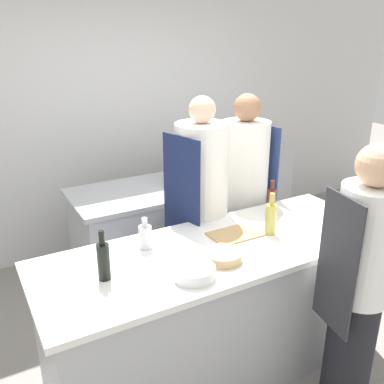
% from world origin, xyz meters
% --- Properties ---
extents(ground_plane, '(16.00, 16.00, 0.00)m').
position_xyz_m(ground_plane, '(0.00, 0.00, 0.00)').
color(ground_plane, gray).
extents(wall_back, '(8.00, 0.06, 2.80)m').
position_xyz_m(wall_back, '(0.00, 2.13, 1.40)').
color(wall_back, silver).
rests_on(wall_back, ground_plane).
extents(prep_counter, '(2.30, 0.83, 0.91)m').
position_xyz_m(prep_counter, '(0.00, 0.00, 0.46)').
color(prep_counter, '#A8AAAF').
rests_on(prep_counter, ground_plane).
extents(pass_counter, '(1.61, 0.74, 0.91)m').
position_xyz_m(pass_counter, '(0.18, 1.18, 0.46)').
color(pass_counter, '#A8AAAF').
rests_on(pass_counter, ground_plane).
extents(oven_range, '(0.80, 0.70, 0.98)m').
position_xyz_m(oven_range, '(1.46, 1.73, 0.49)').
color(oven_range, '#A8AAAF').
rests_on(oven_range, ground_plane).
extents(chef_at_prep_near, '(0.37, 0.35, 1.66)m').
position_xyz_m(chef_at_prep_near, '(0.51, -0.66, 0.84)').
color(chef_at_prep_near, black).
rests_on(chef_at_prep_near, ground_plane).
extents(chef_at_stove, '(0.41, 0.39, 1.74)m').
position_xyz_m(chef_at_stove, '(0.66, 0.66, 0.87)').
color(chef_at_stove, black).
rests_on(chef_at_stove, ground_plane).
extents(chef_at_pass_far, '(0.44, 0.42, 1.77)m').
position_xyz_m(chef_at_pass_far, '(0.18, 0.54, 0.88)').
color(chef_at_pass_far, black).
rests_on(chef_at_pass_far, ground_plane).
extents(bottle_olive_oil, '(0.07, 0.07, 0.29)m').
position_xyz_m(bottle_olive_oil, '(-0.75, -0.01, 1.03)').
color(bottle_olive_oil, black).
rests_on(bottle_olive_oil, prep_counter).
extents(bottle_vinegar, '(0.08, 0.08, 0.20)m').
position_xyz_m(bottle_vinegar, '(-0.41, 0.21, 0.99)').
color(bottle_vinegar, silver).
rests_on(bottle_vinegar, prep_counter).
extents(bottle_wine, '(0.07, 0.07, 0.29)m').
position_xyz_m(bottle_wine, '(0.39, -0.01, 1.03)').
color(bottle_wine, '#B2A84C').
rests_on(bottle_wine, prep_counter).
extents(bottle_cooking_oil, '(0.06, 0.06, 0.26)m').
position_xyz_m(bottle_cooking_oil, '(0.62, 0.26, 1.02)').
color(bottle_cooking_oil, '#5B2319').
rests_on(bottle_cooking_oil, prep_counter).
extents(bottle_sauce, '(0.09, 0.09, 0.22)m').
position_xyz_m(bottle_sauce, '(0.89, -0.11, 1.00)').
color(bottle_sauce, '#2D5175').
rests_on(bottle_sauce, prep_counter).
extents(bowl_mixing_large, '(0.24, 0.24, 0.07)m').
position_xyz_m(bowl_mixing_large, '(-0.32, -0.23, 0.95)').
color(bowl_mixing_large, white).
rests_on(bowl_mixing_large, prep_counter).
extents(bowl_prep_small, '(0.23, 0.23, 0.06)m').
position_xyz_m(bowl_prep_small, '(-0.08, -0.15, 0.94)').
color(bowl_prep_small, tan).
rests_on(bowl_prep_small, prep_counter).
extents(cutting_board, '(0.34, 0.22, 0.01)m').
position_xyz_m(cutting_board, '(0.18, 0.08, 0.92)').
color(cutting_board, tan).
rests_on(cutting_board, prep_counter).
extents(stockpot, '(0.23, 0.23, 0.22)m').
position_xyz_m(stockpot, '(0.33, 1.21, 1.02)').
color(stockpot, '#A8AAAF').
rests_on(stockpot, pass_counter).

